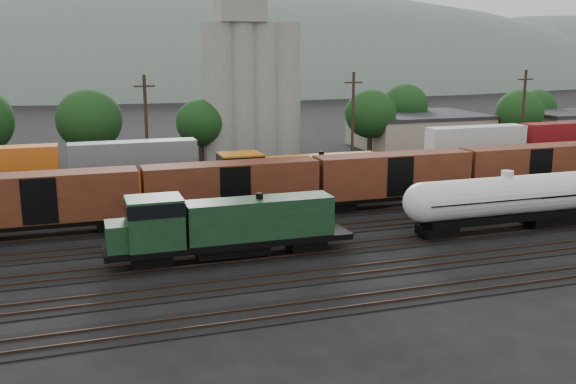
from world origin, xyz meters
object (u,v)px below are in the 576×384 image
object	(u,v)px
orange_locomotive	(289,175)
green_locomotive	(217,225)
tank_car_a	(506,198)
grain_silo	(250,75)

from	to	relation	value
orange_locomotive	green_locomotive	bearing A→B (deg)	-124.38
green_locomotive	tank_car_a	xyz separation A→B (m)	(23.81, -0.00, 0.20)
tank_car_a	grain_silo	bearing A→B (deg)	104.22
green_locomotive	orange_locomotive	distance (m)	18.18
grain_silo	orange_locomotive	bearing A→B (deg)	-96.93
orange_locomotive	grain_silo	size ratio (longest dim) A/B	0.67
green_locomotive	grain_silo	distance (m)	43.99
tank_car_a	grain_silo	size ratio (longest dim) A/B	0.63
tank_car_a	grain_silo	xyz separation A→B (m)	(-10.39, 41.00, 8.42)
tank_car_a	grain_silo	world-z (taller)	grain_silo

